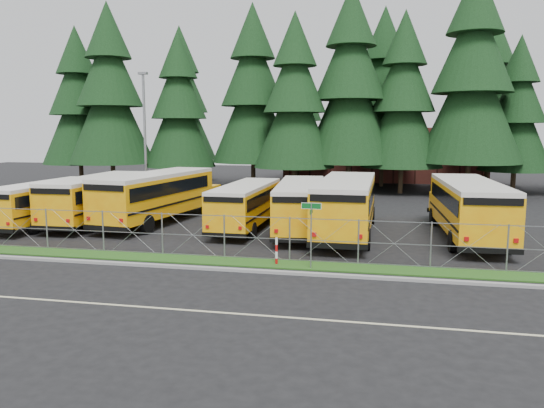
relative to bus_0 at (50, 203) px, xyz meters
The scene contains 29 objects.
ground 14.87m from the bus_0, 19.86° to the right, with size 120.00×120.00×0.00m, color black.
curb 16.18m from the bus_0, 30.28° to the right, with size 50.00×0.25×0.12m, color gray.
grass_verge 15.52m from the bus_0, 25.80° to the right, with size 50.00×1.40×0.06m, color #214D16.
road_lane_line 19.12m from the bus_0, 43.10° to the right, with size 50.00×0.12×0.01m, color beige.
chainlink_fence 15.18m from the bus_0, 23.42° to the right, with size 44.00×0.10×2.00m, color gray, non-canonical shape.
brick_building 40.28m from the bus_0, 60.32° to the left, with size 22.00×10.00×6.00m, color brown.
bus_0 is the anchor object (origin of this frame).
bus_1 2.92m from the bus_0, 28.63° to the left, with size 2.62×11.11×2.91m, color orange, non-canonical shape.
bus_2 6.62m from the bus_0, 18.79° to the left, with size 2.84×12.04×3.16m, color orange, non-canonical shape.
bus_4 12.21m from the bus_0, ahead, with size 2.38×10.10×2.65m, color orange, non-canonical shape.
bus_5 15.40m from the bus_0, ahead, with size 2.56×10.86×2.85m, color orange, non-canonical shape.
bus_6 18.00m from the bus_0, ahead, with size 2.84×12.02×3.15m, color orange, non-canonical shape.
bus_east 24.36m from the bus_0, ahead, with size 2.81×11.89×3.12m, color orange, non-canonical shape.
street_sign 18.48m from the bus_0, 22.83° to the right, with size 0.84×0.55×2.81m.
striped_bollard 16.91m from the bus_0, 23.63° to the right, with size 0.11×0.11×1.20m, color #B20C0C.
light_standard 10.92m from the bus_0, 80.05° to the left, with size 0.70×0.35×10.14m.
conifer_0 23.80m from the bus_0, 116.78° to the left, with size 7.24×7.24×16.02m, color black, non-canonical shape.
conifer_1 20.40m from the bus_0, 106.95° to the left, with size 7.97×7.97×17.62m, color black, non-canonical shape.
conifer_2 20.96m from the bus_0, 88.24° to the left, with size 6.83×6.83×15.11m, color black, non-canonical shape.
conifer_3 24.59m from the bus_0, 71.59° to the left, with size 8.05×8.05×17.81m, color black, non-canonical shape.
conifer_4 23.48m from the bus_0, 57.70° to the left, with size 7.31×7.31×16.16m, color black, non-canonical shape.
conifer_5 27.92m from the bus_0, 51.04° to the left, with size 8.47×8.47×18.73m, color black, non-canonical shape.
conifer_6 30.85m from the bus_0, 44.29° to the left, with size 7.36×7.36×16.28m, color black, non-canonical shape.
conifer_7 35.19m from the bus_0, 37.01° to the left, with size 8.91×8.91×19.71m, color black, non-canonical shape.
conifer_8 39.39m from the bus_0, 35.89° to the left, with size 6.38×6.38×14.10m, color black, non-canonical shape.
conifer_10 28.39m from the bus_0, 94.34° to the left, with size 7.68×7.68×16.99m, color black, non-canonical shape.
conifer_11 31.49m from the bus_0, 69.63° to the left, with size 6.73×6.73×14.89m, color black, non-canonical shape.
conifer_12 34.17m from the bus_0, 53.57° to the left, with size 8.10×8.10×17.92m, color black, non-canonical shape.
conifer_13 41.85m from the bus_0, 42.84° to the left, with size 7.76×7.76×17.16m, color black, non-canonical shape.
Camera 1 is at (5.89, -23.59, 5.80)m, focal length 35.00 mm.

